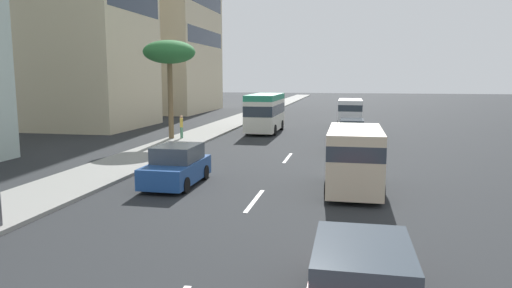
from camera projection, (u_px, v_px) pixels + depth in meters
The scene contains 13 objects.
ground_plane at pixel (305, 136), 36.04m from camera, with size 198.00×198.00×0.00m, color #26282B.
sidewalk_right at pixel (206, 132), 37.59m from camera, with size 162.00×3.34×0.15m, color gray.
lane_stripe_mid at pixel (255, 201), 17.04m from camera, with size 3.20×0.16×0.01m, color silver.
lane_stripe_far at pixel (288, 158), 26.02m from camera, with size 3.20×0.16×0.01m, color silver.
car_lead at pixel (351, 140), 27.87m from camera, with size 4.42×1.92×1.60m.
van_second at pixel (355, 156), 18.21m from camera, with size 4.80×2.17×2.51m.
van_third at pixel (350, 111), 42.10m from camera, with size 5.03×2.19×2.50m.
car_fourth at pixel (177, 166), 19.48m from camera, with size 4.05×1.88×1.67m.
car_fifth at pixel (352, 130), 33.28m from camera, with size 4.66×1.82×1.53m.
minibus_sixth at pixel (265, 111), 38.01m from camera, with size 6.65×2.40×3.12m.
car_seventh at pixel (361, 284), 8.48m from camera, with size 4.48×1.94×1.56m.
pedestrian_near_lamp at pixel (181, 126), 33.24m from camera, with size 0.38×0.32×1.65m.
palm_tree at pixel (169, 53), 32.48m from camera, with size 3.63×3.63×6.91m.
Camera 1 is at (-4.31, -3.32, 4.49)m, focal length 32.60 mm.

